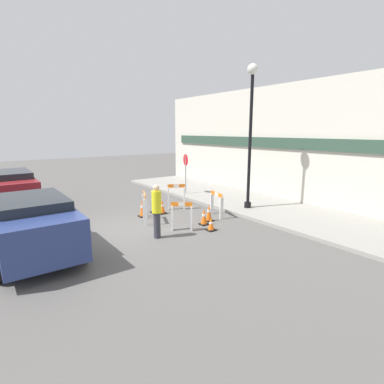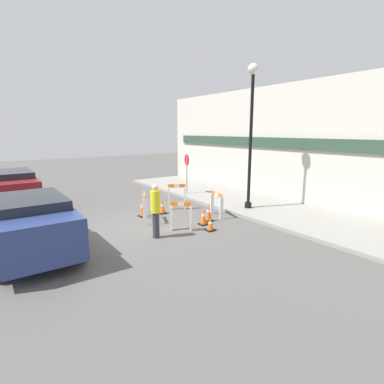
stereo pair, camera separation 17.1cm
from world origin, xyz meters
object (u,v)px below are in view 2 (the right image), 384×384
object	(u,v)px
parked_car_1	(32,221)
person_worker	(156,209)
streetlamp_post	(251,119)
stop_sign	(187,167)
parked_car_0	(12,188)

from	to	relation	value
parked_car_1	person_worker	bearing A→B (deg)	74.66
streetlamp_post	stop_sign	xyz separation A→B (m)	(-4.05, -0.42, -2.33)
streetlamp_post	person_worker	size ratio (longest dim) A/B	3.37
parked_car_1	parked_car_0	bearing A→B (deg)	-180.00
parked_car_0	parked_car_1	xyz separation A→B (m)	(5.89, 0.00, -0.03)
streetlamp_post	parked_car_1	bearing A→B (deg)	-91.98
streetlamp_post	person_worker	distance (m)	5.65
person_worker	parked_car_0	size ratio (longest dim) A/B	0.40
person_worker	parked_car_0	world-z (taller)	person_worker
person_worker	parked_car_1	xyz separation A→B (m)	(-0.93, -3.38, -0.03)
person_worker	parked_car_1	world-z (taller)	person_worker
person_worker	parked_car_1	bearing A→B (deg)	129.23
stop_sign	person_worker	bearing A→B (deg)	149.66
parked_car_0	stop_sign	bearing A→B (deg)	74.73
parked_car_0	parked_car_1	world-z (taller)	parked_car_0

